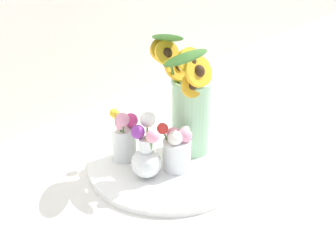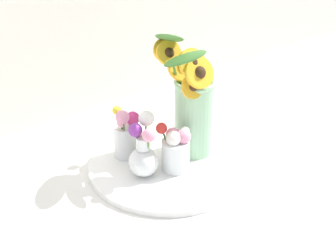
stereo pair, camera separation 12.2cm
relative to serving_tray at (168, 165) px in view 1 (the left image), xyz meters
name	(u,v)px [view 1 (the left image)]	position (x,y,z in m)	size (l,w,h in m)	color
ground_plane	(202,178)	(0.03, -0.10, -0.01)	(6.00, 6.00, 0.00)	silver
serving_tray	(168,165)	(0.00, 0.00, 0.00)	(0.43, 0.43, 0.02)	white
mason_jar_sunflowers	(189,104)	(0.09, 0.00, 0.15)	(0.18, 0.20, 0.38)	#99CC9E
vase_small_center	(177,148)	(0.00, -0.04, 0.07)	(0.08, 0.08, 0.13)	white
vase_bulb_right	(146,153)	(-0.08, -0.01, 0.08)	(0.09, 0.09, 0.17)	white
vase_small_back	(124,137)	(-0.07, 0.10, 0.07)	(0.08, 0.09, 0.16)	white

